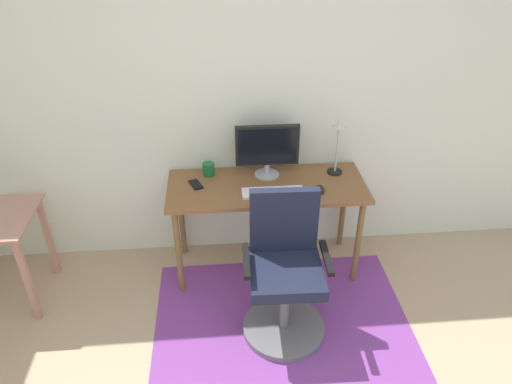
# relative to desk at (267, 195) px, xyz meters

# --- Properties ---
(wall_back) EXTENTS (6.00, 0.10, 2.60)m
(wall_back) POSITION_rel_desk_xyz_m (-0.17, 0.35, 0.64)
(wall_back) COLOR silver
(wall_back) RESTS_ON ground
(area_rug) EXTENTS (1.74, 1.23, 0.01)m
(area_rug) POSITION_rel_desk_xyz_m (0.05, -0.58, -0.66)
(area_rug) COLOR #7F3C90
(area_rug) RESTS_ON ground
(desk) EXTENTS (1.42, 0.56, 0.75)m
(desk) POSITION_rel_desk_xyz_m (0.00, 0.00, 0.00)
(desk) COLOR brown
(desk) RESTS_ON ground
(monitor) EXTENTS (0.46, 0.18, 0.40)m
(monitor) POSITION_rel_desk_xyz_m (0.01, 0.14, 0.31)
(monitor) COLOR #B2B2B7
(monitor) RESTS_ON desk
(keyboard) EXTENTS (0.43, 0.13, 0.02)m
(keyboard) POSITION_rel_desk_xyz_m (0.03, -0.12, 0.09)
(keyboard) COLOR white
(keyboard) RESTS_ON desk
(computer_mouse) EXTENTS (0.06, 0.10, 0.03)m
(computer_mouse) POSITION_rel_desk_xyz_m (0.36, -0.12, 0.10)
(computer_mouse) COLOR black
(computer_mouse) RESTS_ON desk
(coffee_cup) EXTENTS (0.09, 0.09, 0.10)m
(coffee_cup) POSITION_rel_desk_xyz_m (-0.41, 0.18, 0.13)
(coffee_cup) COLOR #1A6432
(coffee_cup) RESTS_ON desk
(cell_phone) EXTENTS (0.12, 0.16, 0.01)m
(cell_phone) POSITION_rel_desk_xyz_m (-0.51, 0.04, 0.09)
(cell_phone) COLOR black
(cell_phone) RESTS_ON desk
(desk_lamp) EXTENTS (0.11, 0.11, 0.43)m
(desk_lamp) POSITION_rel_desk_xyz_m (0.52, 0.13, 0.37)
(desk_lamp) COLOR black
(desk_lamp) RESTS_ON desk
(office_chair) EXTENTS (0.55, 0.55, 1.00)m
(office_chair) POSITION_rel_desk_xyz_m (0.05, -0.63, -0.25)
(office_chair) COLOR slate
(office_chair) RESTS_ON ground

